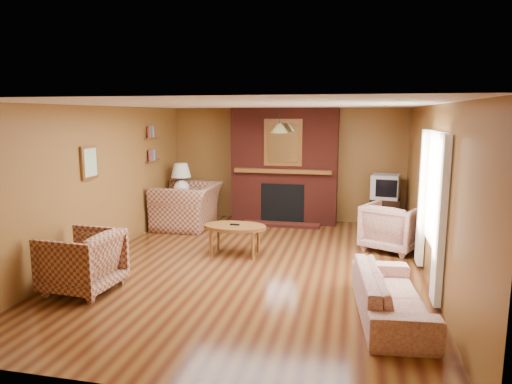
% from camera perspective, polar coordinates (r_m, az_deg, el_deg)
% --- Properties ---
extents(floor, '(6.50, 6.50, 0.00)m').
position_cam_1_polar(floor, '(6.98, -0.34, -9.25)').
color(floor, '#411C0D').
rests_on(floor, ground).
extents(ceiling, '(6.50, 6.50, 0.00)m').
position_cam_1_polar(ceiling, '(6.60, -0.36, 10.85)').
color(ceiling, white).
rests_on(ceiling, wall_back).
extents(wall_back, '(6.50, 0.00, 6.50)m').
position_cam_1_polar(wall_back, '(9.86, 3.82, 3.46)').
color(wall_back, brown).
rests_on(wall_back, floor).
extents(wall_front, '(6.50, 0.00, 6.50)m').
position_cam_1_polar(wall_front, '(3.66, -11.70, -7.43)').
color(wall_front, brown).
rests_on(wall_front, floor).
extents(wall_left, '(0.00, 6.50, 6.50)m').
position_cam_1_polar(wall_left, '(7.63, -18.99, 1.13)').
color(wall_left, brown).
rests_on(wall_left, floor).
extents(wall_right, '(0.00, 6.50, 6.50)m').
position_cam_1_polar(wall_right, '(6.61, 21.30, -0.26)').
color(wall_right, brown).
rests_on(wall_right, floor).
extents(fireplace, '(2.20, 0.82, 2.40)m').
position_cam_1_polar(fireplace, '(9.60, 3.58, 3.19)').
color(fireplace, '#4B1810').
rests_on(fireplace, floor).
extents(window_right, '(0.10, 1.85, 2.00)m').
position_cam_1_polar(window_right, '(6.42, 21.10, -1.19)').
color(window_right, beige).
rests_on(window_right, wall_right).
extents(bookshelf, '(0.09, 0.55, 0.71)m').
position_cam_1_polar(bookshelf, '(9.22, -12.71, 5.72)').
color(bookshelf, brown).
rests_on(bookshelf, wall_left).
extents(botanical_print, '(0.05, 0.40, 0.50)m').
position_cam_1_polar(botanical_print, '(7.32, -20.13, 3.48)').
color(botanical_print, brown).
rests_on(botanical_print, wall_left).
extents(pendant_light, '(0.36, 0.36, 0.48)m').
position_cam_1_polar(pendant_light, '(8.86, 2.95, 7.96)').
color(pendant_light, black).
rests_on(pendant_light, ceiling).
extents(plaid_loveseat, '(1.21, 1.37, 0.87)m').
position_cam_1_polar(plaid_loveseat, '(9.36, -8.56, -1.69)').
color(plaid_loveseat, maroon).
rests_on(plaid_loveseat, floor).
extents(plaid_armchair, '(0.93, 0.91, 0.79)m').
position_cam_1_polar(plaid_armchair, '(6.36, -20.93, -8.08)').
color(plaid_armchair, maroon).
rests_on(plaid_armchair, floor).
extents(floral_sofa, '(0.88, 1.85, 0.52)m').
position_cam_1_polar(floral_sofa, '(5.48, 16.53, -12.18)').
color(floral_sofa, beige).
rests_on(floral_sofa, floor).
extents(floral_armchair, '(1.14, 1.15, 0.79)m').
position_cam_1_polar(floral_armchair, '(8.02, 16.63, -4.21)').
color(floral_armchair, beige).
rests_on(floral_armchair, floor).
extents(coffee_table, '(1.03, 0.64, 0.51)m').
position_cam_1_polar(coffee_table, '(7.42, -2.66, -4.56)').
color(coffee_table, brown).
rests_on(coffee_table, floor).
extents(side_table, '(0.45, 0.45, 0.58)m').
position_cam_1_polar(side_table, '(9.78, -9.23, -2.10)').
color(side_table, brown).
rests_on(side_table, floor).
extents(table_lamp, '(0.41, 0.41, 0.68)m').
position_cam_1_polar(table_lamp, '(9.66, -9.34, 1.78)').
color(table_lamp, white).
rests_on(table_lamp, side_table).
extents(tv_stand, '(0.60, 0.55, 0.62)m').
position_cam_1_polar(tv_stand, '(9.46, 15.72, -2.60)').
color(tv_stand, black).
rests_on(tv_stand, floor).
extents(crt_tv, '(0.59, 0.59, 0.48)m').
position_cam_1_polar(crt_tv, '(9.36, 15.87, 0.68)').
color(crt_tv, '#B1B3B9').
rests_on(crt_tv, tv_stand).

